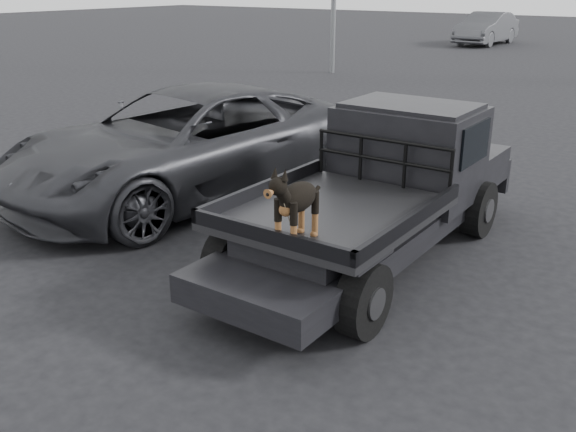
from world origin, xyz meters
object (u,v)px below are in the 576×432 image
Objects in this scene: flatbed_ute at (372,223)px; distant_car_a at (486,28)px; parked_suv at (188,143)px; dog at (297,204)px.

distant_car_a reaches higher than flatbed_ute.
parked_suv reaches higher than distant_car_a.
dog reaches higher than distant_car_a.
dog reaches higher than flatbed_ute.
distant_car_a is at bearing 109.14° from parked_suv.
distant_car_a is at bearing 105.72° from dog.
parked_suv reaches higher than dog.
parked_suv is at bearing 147.09° from dog.
dog is at bearing -72.23° from distant_car_a.
dog is at bearing -84.81° from flatbed_ute.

